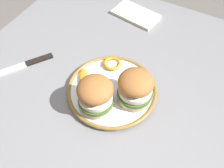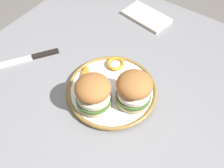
# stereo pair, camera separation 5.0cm
# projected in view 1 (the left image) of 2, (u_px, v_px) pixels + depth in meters

# --- Properties ---
(dining_table) EXTENTS (1.11, 0.92, 0.74)m
(dining_table) POSITION_uv_depth(u_px,v_px,m) (95.00, 117.00, 0.84)
(dining_table) COLOR gray
(dining_table) RESTS_ON ground
(dinner_plate) EXTENTS (0.27, 0.27, 0.02)m
(dinner_plate) POSITION_uv_depth(u_px,v_px,m) (112.00, 90.00, 0.76)
(dinner_plate) COLOR white
(dinner_plate) RESTS_ON dining_table
(sandwich_half_left) EXTENTS (0.14, 0.14, 0.10)m
(sandwich_half_left) POSITION_uv_depth(u_px,v_px,m) (135.00, 87.00, 0.70)
(sandwich_half_left) COLOR beige
(sandwich_half_left) RESTS_ON dinner_plate
(sandwich_half_right) EXTENTS (0.14, 0.14, 0.10)m
(sandwich_half_right) POSITION_uv_depth(u_px,v_px,m) (95.00, 95.00, 0.68)
(sandwich_half_right) COLOR beige
(sandwich_half_right) RESTS_ON dinner_plate
(orange_peel_curled) EXTENTS (0.07, 0.07, 0.01)m
(orange_peel_curled) POSITION_uv_depth(u_px,v_px,m) (112.00, 64.00, 0.81)
(orange_peel_curled) COLOR orange
(orange_peel_curled) RESTS_ON dinner_plate
(orange_peel_strip_long) EXTENTS (0.08, 0.07, 0.01)m
(orange_peel_strip_long) POSITION_uv_depth(u_px,v_px,m) (84.00, 78.00, 0.77)
(orange_peel_strip_long) COLOR orange
(orange_peel_strip_long) RESTS_ON dinner_plate
(table_knife) EXTENTS (0.19, 0.14, 0.01)m
(table_knife) POSITION_uv_depth(u_px,v_px,m) (25.00, 65.00, 0.83)
(table_knife) COLOR silver
(table_knife) RESTS_ON dining_table
(folded_napkin) EXTENTS (0.13, 0.19, 0.01)m
(folded_napkin) POSITION_uv_depth(u_px,v_px,m) (136.00, 14.00, 0.99)
(folded_napkin) COLOR beige
(folded_napkin) RESTS_ON dining_table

